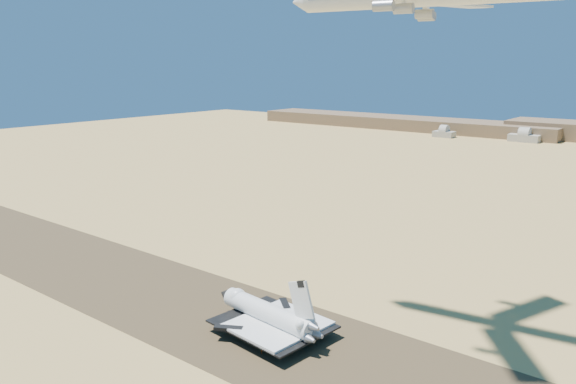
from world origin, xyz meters
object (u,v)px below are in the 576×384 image
Objects in this scene: crew_a at (269,343)px; crew_c at (285,348)px; shuttle at (267,315)px; crew_b at (262,350)px.

crew_c is at bearing -109.64° from crew_a.
shuttle is 24.02× the size of crew_c.
crew_a reaches higher than crew_b.
shuttle is 23.34× the size of crew_b.
crew_a is at bearing -29.83° from crew_b.
crew_b is 6.27m from crew_c.
crew_a is at bearing -41.46° from shuttle.
crew_c is (5.47, 0.38, -0.08)m from crew_a.
crew_b is at bearing -50.11° from shuttle.
crew_b is (1.44, -4.42, -0.05)m from crew_a.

